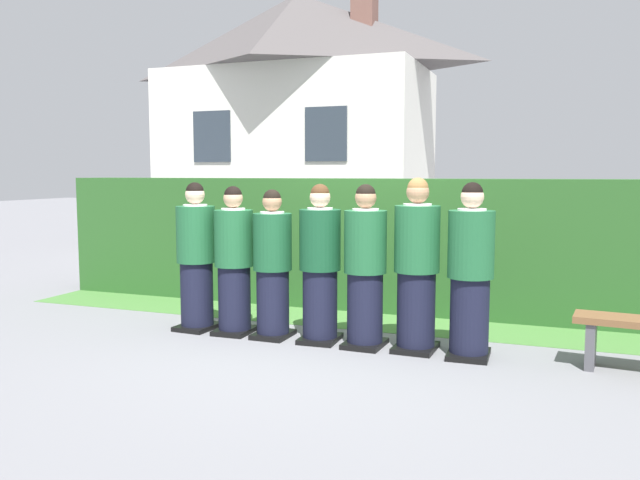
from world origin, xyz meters
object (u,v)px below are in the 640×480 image
(student_front_row_1, at_px, (234,264))
(student_front_row_6, at_px, (470,275))
(student_front_row_0, at_px, (196,260))
(student_front_row_4, at_px, (365,270))
(student_front_row_3, at_px, (320,267))
(student_front_row_2, at_px, (273,268))
(student_front_row_5, at_px, (417,269))

(student_front_row_1, relative_size, student_front_row_6, 0.97)
(student_front_row_0, distance_m, student_front_row_4, 1.95)
(student_front_row_1, xyz_separation_m, student_front_row_4, (1.47, -0.02, 0.01))
(student_front_row_4, distance_m, student_front_row_6, 1.03)
(student_front_row_3, height_order, student_front_row_6, student_front_row_6)
(student_front_row_1, bearing_deg, student_front_row_4, -0.91)
(student_front_row_2, height_order, student_front_row_3, student_front_row_3)
(student_front_row_2, bearing_deg, student_front_row_0, 178.33)
(student_front_row_5, xyz_separation_m, student_front_row_6, (0.52, -0.06, -0.02))
(student_front_row_5, distance_m, student_front_row_6, 0.52)
(student_front_row_1, height_order, student_front_row_5, student_front_row_5)
(student_front_row_0, bearing_deg, student_front_row_3, -0.64)
(student_front_row_2, relative_size, student_front_row_5, 0.93)
(student_front_row_0, height_order, student_front_row_2, student_front_row_0)
(student_front_row_6, bearing_deg, student_front_row_1, 179.01)
(student_front_row_4, bearing_deg, student_front_row_2, 179.11)
(student_front_row_0, height_order, student_front_row_4, student_front_row_0)
(student_front_row_2, xyz_separation_m, student_front_row_5, (1.52, 0.02, 0.06))
(student_front_row_3, bearing_deg, student_front_row_4, -3.11)
(student_front_row_3, bearing_deg, student_front_row_2, -178.80)
(student_front_row_0, distance_m, student_front_row_1, 0.48)
(student_front_row_3, xyz_separation_m, student_front_row_5, (1.00, 0.01, 0.03))
(student_front_row_6, bearing_deg, student_front_row_0, 178.79)
(student_front_row_2, relative_size, student_front_row_4, 0.96)
(student_front_row_3, relative_size, student_front_row_5, 0.96)
(student_front_row_5, bearing_deg, student_front_row_4, -175.69)
(student_front_row_4, bearing_deg, student_front_row_1, 179.09)
(student_front_row_4, height_order, student_front_row_5, student_front_row_5)
(student_front_row_2, height_order, student_front_row_5, student_front_row_5)
(student_front_row_2, xyz_separation_m, student_front_row_6, (2.04, -0.04, 0.04))
(student_front_row_2, bearing_deg, student_front_row_1, 179.02)
(student_front_row_3, bearing_deg, student_front_row_0, 179.36)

